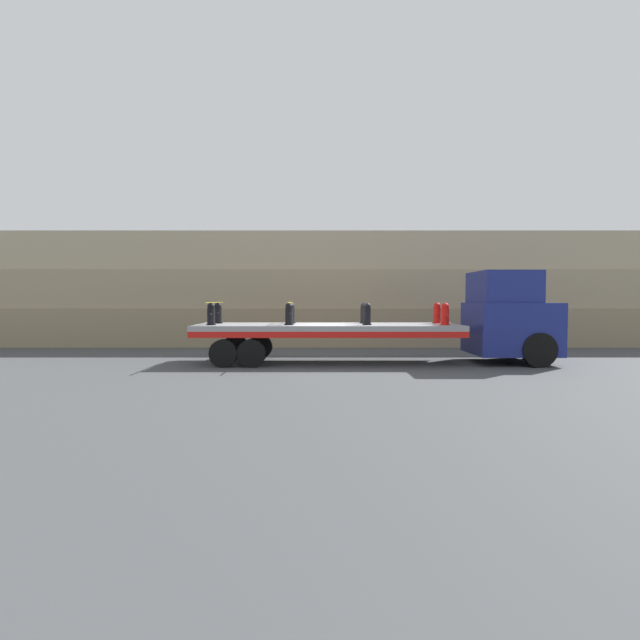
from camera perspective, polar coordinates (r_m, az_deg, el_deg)
The scene contains 14 objects.
ground_plane at distance 17.26m, azimuth 0.81°, elevation -4.88°, with size 120.00×120.00×0.00m, color #3F4244.
rock_cliff at distance 24.00m, azimuth 0.55°, elevation 3.49°, with size 60.00×3.30×5.29m.
truck_cab at distance 18.35m, azimuth 20.95°, elevation 0.22°, with size 2.69×2.72×3.13m.
flatbed_trailer at distance 17.15m, azimuth -0.96°, elevation -1.29°, with size 8.98×2.68×1.33m.
fire_hydrant_black_near_0 at distance 16.94m, azimuth -12.43°, elevation 0.64°, with size 0.32×0.49×0.74m.
fire_hydrant_black_far_0 at distance 18.06m, azimuth -11.66°, elevation 0.75°, with size 0.32×0.49×0.74m.
fire_hydrant_black_near_1 at distance 16.59m, azimuth -3.64°, elevation 0.65°, with size 0.32×0.49×0.74m.
fire_hydrant_black_far_1 at distance 17.72m, azimuth -3.42°, elevation 0.76°, with size 0.32×0.49×0.74m.
fire_hydrant_black_near_2 at distance 16.63m, azimuth 5.31°, elevation 0.65°, with size 0.32×0.49×0.74m.
fire_hydrant_black_far_2 at distance 17.76m, azimuth 4.97°, elevation 0.76°, with size 0.32×0.49×0.74m.
fire_hydrant_red_near_3 at distance 17.07m, azimuth 14.01°, elevation 0.64°, with size 0.32×0.49×0.74m.
fire_hydrant_red_far_3 at distance 18.17m, azimuth 13.14°, elevation 0.75°, with size 0.32×0.49×0.74m.
cargo_strap_rear at distance 17.49m, azimuth -12.04°, elevation 1.98°, with size 0.05×2.79×0.01m.
cargo_strap_middle at distance 17.15m, azimuth -3.53°, elevation 2.02°, with size 0.05×2.79×0.01m.
Camera 1 is at (-0.27, -17.11, 2.18)m, focal length 28.00 mm.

